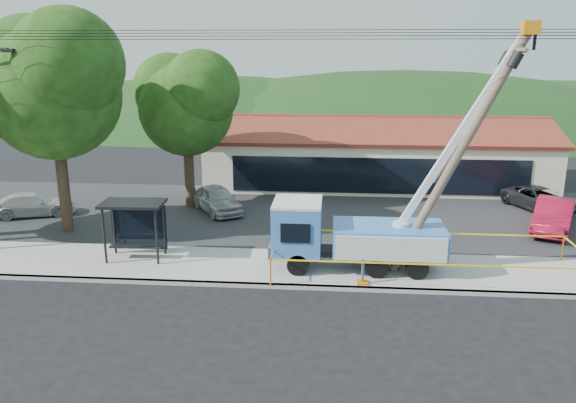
% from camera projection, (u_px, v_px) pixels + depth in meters
% --- Properties ---
extents(ground, '(120.00, 120.00, 0.00)m').
position_uv_depth(ground, '(295.00, 313.00, 19.56)').
color(ground, black).
rests_on(ground, ground).
extents(curb, '(60.00, 0.25, 0.15)m').
position_uv_depth(curb, '(299.00, 287.00, 21.56)').
color(curb, '#B1ADA5').
rests_on(curb, ground).
extents(sidewalk, '(60.00, 4.00, 0.15)m').
position_uv_depth(sidewalk, '(302.00, 268.00, 23.39)').
color(sidewalk, '#B1ADA5').
rests_on(sidewalk, ground).
extents(parking_lot, '(60.00, 12.00, 0.10)m').
position_uv_depth(parking_lot, '(310.00, 214.00, 31.09)').
color(parking_lot, '#28282B').
rests_on(parking_lot, ground).
extents(strip_mall, '(22.50, 8.53, 4.67)m').
position_uv_depth(strip_mall, '(375.00, 156.00, 37.96)').
color(strip_mall, beige).
rests_on(strip_mall, ground).
extents(tree_west_near, '(7.56, 6.72, 10.80)m').
position_uv_depth(tree_west_near, '(52.00, 80.00, 26.25)').
color(tree_west_near, '#332316').
rests_on(tree_west_near, ground).
extents(tree_lot, '(6.30, 5.60, 8.94)m').
position_uv_depth(tree_lot, '(186.00, 100.00, 31.00)').
color(tree_lot, '#332316').
rests_on(tree_lot, ground).
extents(hill_west, '(78.40, 56.00, 28.00)m').
position_uv_depth(hill_west, '(211.00, 119.00, 73.66)').
color(hill_west, '#173E16').
rests_on(hill_west, ground).
extents(hill_center, '(89.60, 64.00, 32.00)m').
position_uv_depth(hill_center, '(404.00, 121.00, 71.64)').
color(hill_center, '#173E16').
rests_on(hill_center, ground).
extents(hill_east, '(72.80, 52.00, 26.00)m').
position_uv_depth(hill_east, '(566.00, 123.00, 70.02)').
color(hill_east, '#173E16').
rests_on(hill_east, ground).
extents(utility_truck, '(9.78, 3.76, 9.75)m').
position_uv_depth(utility_truck, '(353.00, 232.00, 22.92)').
color(utility_truck, black).
rests_on(utility_truck, ground).
extents(leaning_pole, '(4.76, 1.99, 9.65)m').
position_uv_depth(leaning_pole, '(464.00, 144.00, 21.41)').
color(leaning_pole, brown).
rests_on(leaning_pole, ground).
extents(bus_shelter, '(2.68, 1.73, 2.52)m').
position_uv_depth(bus_shelter, '(135.00, 216.00, 23.98)').
color(bus_shelter, black).
rests_on(bus_shelter, ground).
extents(caution_tape, '(12.21, 3.80, 1.10)m').
position_uv_depth(caution_tape, '(425.00, 253.00, 22.59)').
color(caution_tape, orange).
rests_on(caution_tape, ground).
extents(car_silver, '(3.80, 4.58, 1.47)m').
position_uv_depth(car_silver, '(218.00, 213.00, 31.48)').
color(car_silver, '#AAACB2').
rests_on(car_silver, ground).
extents(car_red, '(3.52, 5.09, 1.59)m').
position_uv_depth(car_red, '(551.00, 232.00, 28.20)').
color(car_red, '#A6102E').
rests_on(car_red, ground).
extents(car_white, '(4.63, 3.13, 1.25)m').
position_uv_depth(car_white, '(35.00, 217.00, 30.77)').
color(car_white, silver).
rests_on(car_white, ground).
extents(car_dark, '(3.72, 5.00, 1.26)m').
position_uv_depth(car_dark, '(538.00, 211.00, 31.84)').
color(car_dark, black).
rests_on(car_dark, ground).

